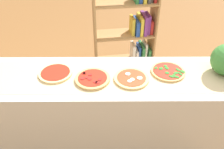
# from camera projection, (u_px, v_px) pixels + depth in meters

# --- Properties ---
(ground_plane) EXTENTS (12.00, 12.00, 0.00)m
(ground_plane) POSITION_uv_depth(u_px,v_px,m) (112.00, 147.00, 2.48)
(ground_plane) COLOR brown
(counter) EXTENTS (2.21, 0.59, 0.95)m
(counter) POSITION_uv_depth(u_px,v_px,m) (112.00, 116.00, 2.19)
(counter) COLOR beige
(counter) RESTS_ON ground_plane
(parchment_paper) EXTENTS (2.03, 0.44, 0.00)m
(parchment_paper) POSITION_uv_depth(u_px,v_px,m) (112.00, 76.00, 1.91)
(parchment_paper) COLOR tan
(parchment_paper) RESTS_ON counter
(pizza_plain_0) EXTENTS (0.28, 0.28, 0.02)m
(pizza_plain_0) POSITION_uv_depth(u_px,v_px,m) (56.00, 73.00, 1.92)
(pizza_plain_0) COLOR #E5C17F
(pizza_plain_0) RESTS_ON parchment_paper
(pizza_pepperoni_1) EXTENTS (0.28, 0.28, 0.03)m
(pizza_pepperoni_1) POSITION_uv_depth(u_px,v_px,m) (93.00, 79.00, 1.86)
(pizza_pepperoni_1) COLOR tan
(pizza_pepperoni_1) RESTS_ON parchment_paper
(pizza_mozzarella_2) EXTENTS (0.28, 0.28, 0.03)m
(pizza_mozzarella_2) POSITION_uv_depth(u_px,v_px,m) (131.00, 78.00, 1.87)
(pizza_mozzarella_2) COLOR #DBB26B
(pizza_mozzarella_2) RESTS_ON parchment_paper
(pizza_spinach_3) EXTENTS (0.29, 0.28, 0.03)m
(pizza_spinach_3) POSITION_uv_depth(u_px,v_px,m) (168.00, 72.00, 1.94)
(pizza_spinach_3) COLOR tan
(pizza_spinach_3) RESTS_ON parchment_paper
(bookshelf) EXTENTS (0.77, 0.40, 1.59)m
(bookshelf) POSITION_uv_depth(u_px,v_px,m) (132.00, 37.00, 2.90)
(bookshelf) COLOR #A87A47
(bookshelf) RESTS_ON ground_plane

